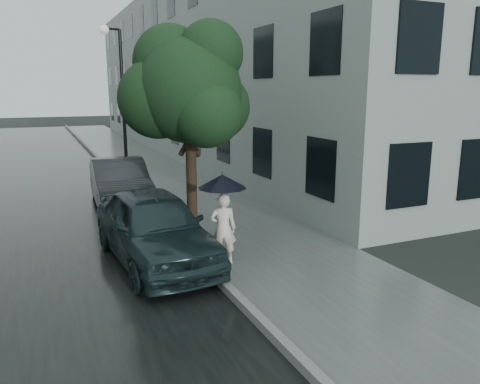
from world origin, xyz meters
name	(u,v)px	position (x,y,z in m)	size (l,w,h in m)	color
ground	(320,289)	(0.00, 0.00, 0.00)	(120.00, 120.00, 0.00)	black
sidewalk	(163,177)	(0.25, 12.00, 0.00)	(3.50, 60.00, 0.01)	slate
kerb_near	(118,178)	(-1.57, 12.00, 0.07)	(0.15, 60.00, 0.15)	slate
asphalt_road	(21,188)	(-5.08, 12.00, 0.00)	(6.85, 60.00, 0.00)	black
building_near	(216,72)	(5.47, 19.50, 4.50)	(7.02, 36.00, 9.00)	gray
pedestrian	(223,229)	(-1.11, 1.93, 0.74)	(0.54, 0.35, 1.47)	silver
umbrella	(222,181)	(-1.11, 1.96, 1.72)	(1.29, 1.29, 0.97)	black
street_tree	(188,89)	(-1.08, 4.13, 3.53)	(3.20, 2.91, 5.09)	#332619
lamp_post	(119,98)	(-1.59, 10.63, 3.22)	(0.83, 0.43, 5.66)	black
car_near	(154,227)	(-2.37, 2.60, 0.75)	(1.76, 4.37, 1.49)	#1B2C2F
car_far	(120,183)	(-2.20, 7.71, 0.73)	(1.53, 4.37, 1.44)	#222527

